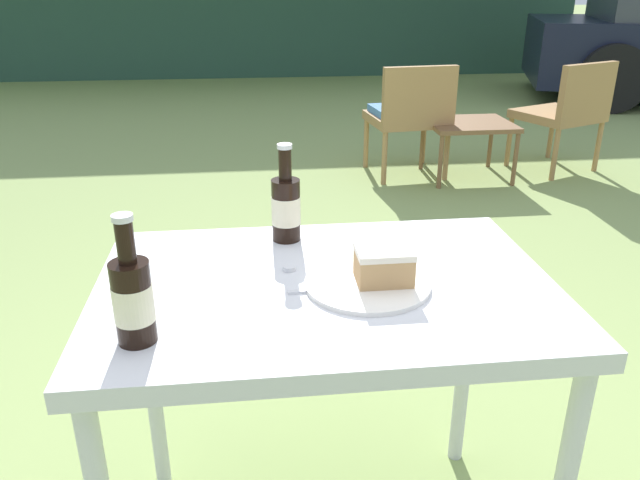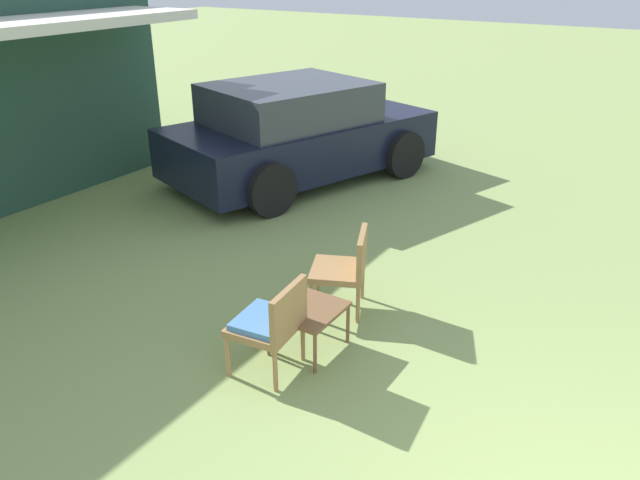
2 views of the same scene
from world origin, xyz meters
name	(u,v)px [view 2 (image 2 of 2)]	position (x,y,z in m)	size (l,w,h in m)	color
parked_car	(298,133)	(4.97, 5.53, 0.69)	(4.24, 2.95, 1.41)	black
wicker_chair_cushioned	(271,321)	(0.96, 3.06, 0.45)	(0.55, 0.53, 0.78)	#9E7547
wicker_chair_plain	(346,266)	(2.09, 3.05, 0.45)	(0.65, 0.64, 0.78)	#9E7547
garden_side_table	(309,312)	(1.37, 2.98, 0.35)	(0.57, 0.51, 0.39)	brown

